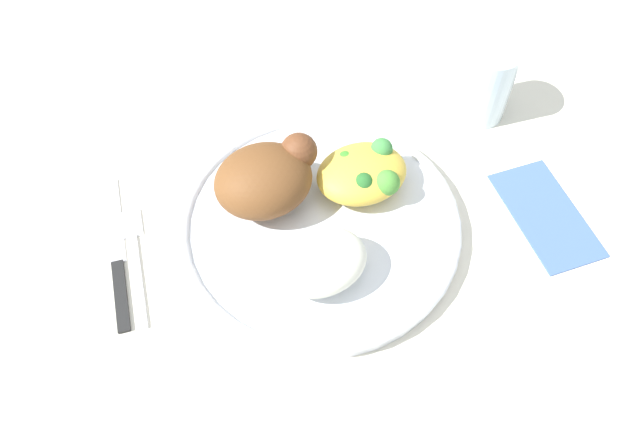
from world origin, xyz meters
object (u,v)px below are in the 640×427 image
knife (117,263)px  napkin (546,214)px  plate (320,224)px  water_glass (485,83)px  fork (135,258)px  rice_pile (319,261)px  mac_cheese_with_broccoli (363,173)px  roasted_chicken (267,178)px

knife → napkin: size_ratio=1.41×
plate → water_glass: 0.26m
fork → knife: (-0.02, 0.00, 0.00)m
fork → napkin: (0.42, -0.11, -0.00)m
plate → rice_pile: bearing=-112.3°
rice_pile → napkin: (0.26, -0.01, -0.04)m
mac_cheese_with_broccoli → napkin: (0.17, -0.10, -0.04)m
plate → roasted_chicken: 0.07m
plate → fork: (-0.19, 0.04, -0.01)m
plate → fork: size_ratio=2.06×
mac_cheese_with_broccoli → water_glass: (0.18, 0.06, 0.01)m
mac_cheese_with_broccoli → rice_pile: bearing=-134.9°
mac_cheese_with_broccoli → napkin: bearing=-29.3°
rice_pile → roasted_chicken: bearing=98.6°
water_glass → napkin: water_glass is taller
water_glass → rice_pile: bearing=-150.9°
rice_pile → mac_cheese_with_broccoli: size_ratio=0.95×
water_glass → fork: bearing=-173.0°
knife → napkin: knife is taller
knife → water_glass: water_glass is taller
rice_pile → fork: rice_pile is taller
roasted_chicken → napkin: bearing=-23.6°
roasted_chicken → fork: (-0.15, -0.01, -0.05)m
roasted_chicken → rice_pile: bearing=-81.4°
plate → rice_pile: size_ratio=3.16×
roasted_chicken → rice_pile: roasted_chicken is taller
roasted_chicken → water_glass: water_glass is taller
roasted_chicken → mac_cheese_with_broccoli: size_ratio=1.16×
roasted_chicken → water_glass: (0.28, 0.04, -0.01)m
plate → rice_pile: (-0.02, -0.06, 0.03)m
knife → fork: bearing=-2.4°
mac_cheese_with_broccoli → napkin: size_ratio=0.72×
fork → knife: 0.02m
roasted_chicken → rice_pile: size_ratio=1.22×
plate → mac_cheese_with_broccoli: mac_cheese_with_broccoli is taller
mac_cheese_with_broccoli → napkin: mac_cheese_with_broccoli is taller
roasted_chicken → knife: 0.18m
knife → plate: bearing=-10.3°
fork → water_glass: water_glass is taller
fork → mac_cheese_with_broccoli: bearing=-2.7°
water_glass → roasted_chicken: bearing=-171.3°
plate → napkin: 0.24m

